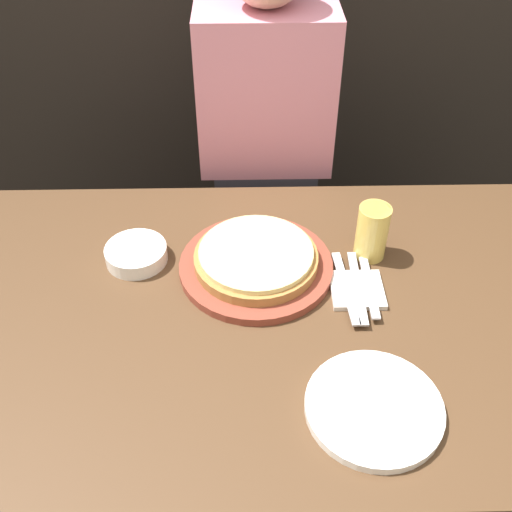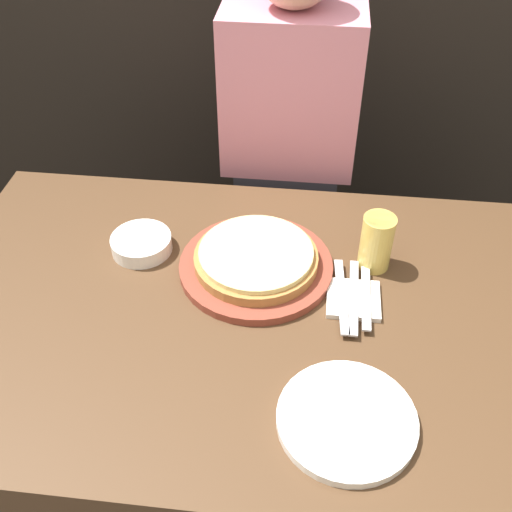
{
  "view_description": "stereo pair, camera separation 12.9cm",
  "coord_description": "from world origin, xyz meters",
  "px_view_note": "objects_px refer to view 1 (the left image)",
  "views": [
    {
      "loc": [
        -0.06,
        -0.84,
        1.63
      ],
      "look_at": [
        -0.04,
        0.12,
        0.77
      ],
      "focal_mm": 42.0,
      "sensor_mm": 36.0,
      "label": 1
    },
    {
      "loc": [
        0.07,
        -0.84,
        1.63
      ],
      "look_at": [
        -0.04,
        0.12,
        0.77
      ],
      "focal_mm": 42.0,
      "sensor_mm": 36.0,
      "label": 2
    }
  ],
  "objects_px": {
    "spoon": "(369,287)",
    "beer_glass": "(372,230)",
    "side_bowl": "(136,254)",
    "dinner_knife": "(357,287)",
    "pizza_on_board": "(256,261)",
    "fork": "(346,287)",
    "diner_person": "(265,177)",
    "dinner_plate": "(374,408)"
  },
  "relations": [
    {
      "from": "beer_glass",
      "to": "spoon",
      "type": "height_order",
      "value": "beer_glass"
    },
    {
      "from": "beer_glass",
      "to": "dinner_knife",
      "type": "height_order",
      "value": "beer_glass"
    },
    {
      "from": "side_bowl",
      "to": "dinner_knife",
      "type": "relative_size",
      "value": 0.63
    },
    {
      "from": "fork",
      "to": "dinner_knife",
      "type": "xyz_separation_m",
      "value": [
        0.02,
        -0.0,
        0.0
      ]
    },
    {
      "from": "spoon",
      "to": "diner_person",
      "type": "xyz_separation_m",
      "value": [
        -0.2,
        0.55,
        -0.09
      ]
    },
    {
      "from": "pizza_on_board",
      "to": "side_bowl",
      "type": "height_order",
      "value": "pizza_on_board"
    },
    {
      "from": "fork",
      "to": "side_bowl",
      "type": "bearing_deg",
      "value": 166.23
    },
    {
      "from": "fork",
      "to": "dinner_knife",
      "type": "height_order",
      "value": "same"
    },
    {
      "from": "dinner_plate",
      "to": "diner_person",
      "type": "height_order",
      "value": "diner_person"
    },
    {
      "from": "dinner_plate",
      "to": "side_bowl",
      "type": "relative_size",
      "value": 1.77
    },
    {
      "from": "dinner_plate",
      "to": "dinner_knife",
      "type": "xyz_separation_m",
      "value": [
        0.01,
        0.29,
        0.01
      ]
    },
    {
      "from": "side_bowl",
      "to": "dinner_knife",
      "type": "bearing_deg",
      "value": -13.07
    },
    {
      "from": "fork",
      "to": "diner_person",
      "type": "distance_m",
      "value": 0.58
    },
    {
      "from": "beer_glass",
      "to": "side_bowl",
      "type": "relative_size",
      "value": 0.95
    },
    {
      "from": "pizza_on_board",
      "to": "side_bowl",
      "type": "distance_m",
      "value": 0.27
    },
    {
      "from": "pizza_on_board",
      "to": "diner_person",
      "type": "relative_size",
      "value": 0.25
    },
    {
      "from": "dinner_knife",
      "to": "diner_person",
      "type": "distance_m",
      "value": 0.58
    },
    {
      "from": "beer_glass",
      "to": "fork",
      "type": "distance_m",
      "value": 0.15
    },
    {
      "from": "side_bowl",
      "to": "spoon",
      "type": "height_order",
      "value": "side_bowl"
    },
    {
      "from": "beer_glass",
      "to": "diner_person",
      "type": "relative_size",
      "value": 0.1
    },
    {
      "from": "dinner_knife",
      "to": "pizza_on_board",
      "type": "bearing_deg",
      "value": 160.83
    },
    {
      "from": "beer_glass",
      "to": "side_bowl",
      "type": "bearing_deg",
      "value": -179.16
    },
    {
      "from": "side_bowl",
      "to": "dinner_plate",
      "type": "bearing_deg",
      "value": -41.05
    },
    {
      "from": "beer_glass",
      "to": "spoon",
      "type": "xyz_separation_m",
      "value": [
        -0.02,
        -0.12,
        -0.06
      ]
    },
    {
      "from": "beer_glass",
      "to": "pizza_on_board",
      "type": "bearing_deg",
      "value": -170.04
    },
    {
      "from": "side_bowl",
      "to": "diner_person",
      "type": "relative_size",
      "value": 0.1
    },
    {
      "from": "side_bowl",
      "to": "fork",
      "type": "relative_size",
      "value": 0.63
    },
    {
      "from": "pizza_on_board",
      "to": "dinner_knife",
      "type": "distance_m",
      "value": 0.22
    },
    {
      "from": "diner_person",
      "to": "beer_glass",
      "type": "bearing_deg",
      "value": -62.9
    },
    {
      "from": "beer_glass",
      "to": "side_bowl",
      "type": "xyz_separation_m",
      "value": [
        -0.52,
        -0.01,
        -0.05
      ]
    },
    {
      "from": "beer_glass",
      "to": "diner_person",
      "type": "bearing_deg",
      "value": 117.1
    },
    {
      "from": "pizza_on_board",
      "to": "dinner_plate",
      "type": "height_order",
      "value": "pizza_on_board"
    },
    {
      "from": "pizza_on_board",
      "to": "spoon",
      "type": "xyz_separation_m",
      "value": [
        0.24,
        -0.07,
        -0.01
      ]
    },
    {
      "from": "beer_glass",
      "to": "spoon",
      "type": "bearing_deg",
      "value": -99.02
    },
    {
      "from": "spoon",
      "to": "beer_glass",
      "type": "bearing_deg",
      "value": 80.98
    },
    {
      "from": "dinner_plate",
      "to": "fork",
      "type": "xyz_separation_m",
      "value": [
        -0.01,
        0.29,
        0.01
      ]
    },
    {
      "from": "dinner_plate",
      "to": "diner_person",
      "type": "relative_size",
      "value": 0.18
    },
    {
      "from": "dinner_plate",
      "to": "spoon",
      "type": "xyz_separation_m",
      "value": [
        0.04,
        0.29,
        0.01
      ]
    },
    {
      "from": "pizza_on_board",
      "to": "dinner_knife",
      "type": "relative_size",
      "value": 1.56
    },
    {
      "from": "side_bowl",
      "to": "diner_person",
      "type": "distance_m",
      "value": 0.54
    },
    {
      "from": "beer_glass",
      "to": "dinner_knife",
      "type": "xyz_separation_m",
      "value": [
        -0.04,
        -0.12,
        -0.06
      ]
    },
    {
      "from": "beer_glass",
      "to": "fork",
      "type": "bearing_deg",
      "value": -120.14
    }
  ]
}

